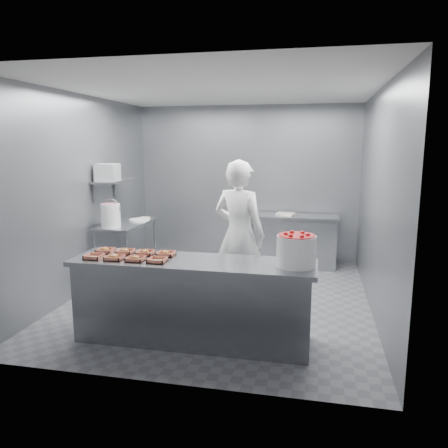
{
  "coord_description": "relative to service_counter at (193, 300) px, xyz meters",
  "views": [
    {
      "loc": [
        1.26,
        -5.65,
        2.11
      ],
      "look_at": [
        0.1,
        -0.2,
        1.09
      ],
      "focal_mm": 35.0,
      "sensor_mm": 36.0,
      "label": 1
    }
  ],
  "objects": [
    {
      "name": "tray_0",
      "position": [
        -1.06,
        -0.13,
        0.47
      ],
      "size": [
        0.19,
        0.18,
        0.04
      ],
      "color": "tan",
      "rests_on": "service_counter"
    },
    {
      "name": "wall_back",
      "position": [
        0.0,
        3.6,
        0.95
      ],
      "size": [
        4.0,
        0.04,
        2.8
      ],
      "primitive_type": "cube",
      "color": "slate",
      "rests_on": "ground"
    },
    {
      "name": "tray_4",
      "position": [
        -1.06,
        0.13,
        0.47
      ],
      "size": [
        0.19,
        0.18,
        0.06
      ],
      "color": "tan",
      "rests_on": "service_counter"
    },
    {
      "name": "wall_left",
      "position": [
        -2.0,
        1.35,
        0.95
      ],
      "size": [
        0.04,
        4.5,
        2.8
      ],
      "primitive_type": "cube",
      "color": "slate",
      "rests_on": "ground"
    },
    {
      "name": "floor",
      "position": [
        0.0,
        1.35,
        -0.45
      ],
      "size": [
        4.5,
        4.5,
        0.0
      ],
      "primitive_type": "plane",
      "color": "#4C4C51",
      "rests_on": "ground"
    },
    {
      "name": "tray_2",
      "position": [
        -0.58,
        -0.13,
        0.47
      ],
      "size": [
        0.19,
        0.18,
        0.06
      ],
      "color": "tan",
      "rests_on": "service_counter"
    },
    {
      "name": "tray_7",
      "position": [
        -0.34,
        0.13,
        0.47
      ],
      "size": [
        0.19,
        0.18,
        0.06
      ],
      "color": "tan",
      "rests_on": "service_counter"
    },
    {
      "name": "worker",
      "position": [
        0.3,
        1.13,
        0.51
      ],
      "size": [
        0.81,
        0.65,
        1.92
      ],
      "primitive_type": "imported",
      "rotation": [
        0.0,
        0.0,
        2.83
      ],
      "color": "white",
      "rests_on": "ground"
    },
    {
      "name": "back_counter",
      "position": [
        0.9,
        3.25,
        -0.0
      ],
      "size": [
        1.5,
        0.6,
        0.9
      ],
      "color": "slate",
      "rests_on": "ground"
    },
    {
      "name": "tray_5",
      "position": [
        -0.82,
        0.13,
        0.47
      ],
      "size": [
        0.19,
        0.18,
        0.06
      ],
      "color": "tan",
      "rests_on": "service_counter"
    },
    {
      "name": "paper_stack",
      "position": [
        0.74,
        3.25,
        0.46
      ],
      "size": [
        0.34,
        0.29,
        0.04
      ],
      "primitive_type": "cube",
      "rotation": [
        0.0,
        0.0,
        -0.24
      ],
      "color": "silver",
      "rests_on": "back_counter"
    },
    {
      "name": "wall_right",
      "position": [
        2.0,
        1.35,
        0.95
      ],
      "size": [
        0.04,
        4.5,
        2.8
      ],
      "primitive_type": "cube",
      "color": "slate",
      "rests_on": "ground"
    },
    {
      "name": "prep_table",
      "position": [
        -1.65,
        1.95,
        0.14
      ],
      "size": [
        0.6,
        1.2,
        0.9
      ],
      "color": "slate",
      "rests_on": "ground"
    },
    {
      "name": "service_counter",
      "position": [
        0.0,
        0.0,
        0.0
      ],
      "size": [
        2.6,
        0.7,
        0.9
      ],
      "color": "slate",
      "rests_on": "ground"
    },
    {
      "name": "tray_1",
      "position": [
        -0.82,
        -0.13,
        0.47
      ],
      "size": [
        0.19,
        0.18,
        0.06
      ],
      "color": "tan",
      "rests_on": "service_counter"
    },
    {
      "name": "bucket_lid",
      "position": [
        -1.51,
        2.17,
        0.46
      ],
      "size": [
        0.34,
        0.34,
        0.03
      ],
      "primitive_type": "cylinder",
      "rotation": [
        0.0,
        0.0,
        0.01
      ],
      "color": "white",
      "rests_on": "prep_table"
    },
    {
      "name": "tray_3",
      "position": [
        -0.34,
        -0.13,
        0.47
      ],
      "size": [
        0.19,
        0.18,
        0.04
      ],
      "color": "tan",
      "rests_on": "service_counter"
    },
    {
      "name": "glaze_bucket",
      "position": [
        -1.69,
        1.54,
        0.63
      ],
      "size": [
        0.29,
        0.28,
        0.43
      ],
      "color": "white",
      "rests_on": "prep_table"
    },
    {
      "name": "rag",
      "position": [
        -1.51,
        2.39,
        0.46
      ],
      "size": [
        0.15,
        0.13,
        0.02
      ],
      "primitive_type": "cube",
      "rotation": [
        0.0,
        0.0,
        0.02
      ],
      "color": "#CCB28C",
      "rests_on": "prep_table"
    },
    {
      "name": "tray_6",
      "position": [
        -0.58,
        0.13,
        0.47
      ],
      "size": [
        0.19,
        0.18,
        0.06
      ],
      "color": "tan",
      "rests_on": "service_counter"
    },
    {
      "name": "ceiling",
      "position": [
        0.0,
        1.35,
        2.35
      ],
      "size": [
        4.5,
        4.5,
        0.0
      ],
      "primitive_type": "plane",
      "rotation": [
        3.14,
        0.0,
        0.0
      ],
      "color": "white",
      "rests_on": "wall_back"
    },
    {
      "name": "strawberry_tub",
      "position": [
        1.08,
        0.0,
        0.62
      ],
      "size": [
        0.39,
        0.39,
        0.32
      ],
      "color": "white",
      "rests_on": "service_counter"
    },
    {
      "name": "wall_shelf",
      "position": [
        -1.82,
        1.95,
        1.1
      ],
      "size": [
        0.35,
        0.9,
        0.03
      ],
      "primitive_type": "cube",
      "color": "slate",
      "rests_on": "wall_left"
    },
    {
      "name": "appliance",
      "position": [
        -1.82,
        1.76,
        1.24
      ],
      "size": [
        0.34,
        0.38,
        0.26
      ],
      "primitive_type": "cube",
      "rotation": [
        0.0,
        0.0,
        0.12
      ],
      "color": "gray",
      "rests_on": "wall_shelf"
    }
  ]
}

